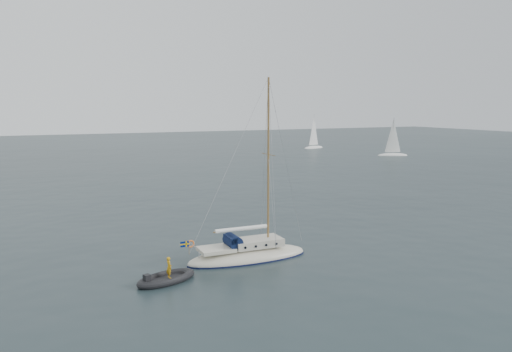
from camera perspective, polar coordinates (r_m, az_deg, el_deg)
name	(u,v)px	position (r m, az deg, el deg)	size (l,w,h in m)	color
ground	(276,254)	(33.02, 2.36, -8.87)	(300.00, 300.00, 0.00)	black
sailboat	(248,245)	(31.61, -0.93, -7.94)	(8.33, 2.50, 11.85)	beige
dinghy	(238,253)	(32.61, -2.07, -8.75)	(2.90, 1.31, 0.42)	#4F4F54
rib	(166,278)	(28.39, -10.24, -11.39)	(3.63, 1.65, 1.39)	black
distant_yacht_c	(314,133)	(113.65, 6.61, 4.92)	(6.14, 3.27, 8.13)	white
distant_yacht_b	(393,139)	(99.35, 15.40, 4.15)	(5.88, 3.14, 7.79)	white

